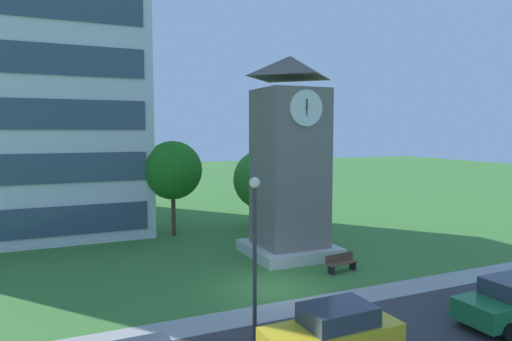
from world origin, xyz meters
TOP-DOWN VIEW (x-y plane):
  - ground_plane at (0.00, 0.00)m, footprint 160.00×160.00m
  - kerb_strip at (0.00, -2.32)m, footprint 120.00×1.60m
  - office_building at (-10.08, 19.55)m, footprint 14.46×15.73m
  - clock_tower at (3.23, 4.66)m, footprint 4.67×4.67m
  - park_bench at (4.13, 0.83)m, footprint 1.85×0.73m
  - street_lamp at (-2.85, -4.21)m, footprint 0.36×0.36m
  - tree_by_building at (-1.62, 12.05)m, footprint 3.91×3.91m
  - tree_streetside at (4.75, 11.47)m, footprint 4.28×4.28m
  - parked_car_yellow at (-1.18, -6.39)m, footprint 4.37×1.99m
  - parked_car_green at (6.18, -6.91)m, footprint 4.22×2.05m

SIDE VIEW (x-z plane):
  - ground_plane at x=0.00m, z-range 0.00..0.00m
  - kerb_strip at x=0.00m, z-range 0.00..0.01m
  - park_bench at x=4.13m, z-range 0.02..0.90m
  - parked_car_green at x=6.18m, z-range 0.01..1.70m
  - parked_car_yellow at x=-1.18m, z-range 0.01..1.70m
  - street_lamp at x=-2.85m, z-range 0.69..6.22m
  - tree_streetside at x=4.75m, z-range 0.71..6.42m
  - tree_by_building at x=-1.62m, z-range 1.22..7.59m
  - clock_tower at x=3.23m, z-range -0.56..10.57m
  - office_building at x=-10.08m, z-range 0.00..22.40m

